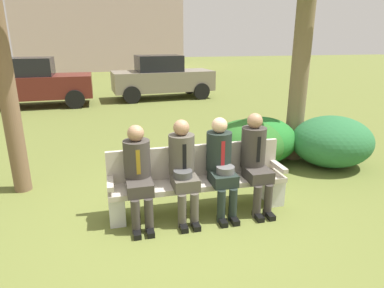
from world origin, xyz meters
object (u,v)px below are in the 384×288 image
Objects in this scene: building_backdrop at (99,0)px; seated_man_rightmost at (255,157)px; shrub_mid_lawn at (248,143)px; shrub_far_lawn at (332,141)px; seated_man_centerright at (221,162)px; seated_man_centerleft at (183,165)px; park_bench at (198,180)px; parked_car_near at (32,83)px; parked_car_far at (162,77)px; seated_man_leftmost at (138,170)px; shrub_near_bench at (260,140)px.

seated_man_rightmost is at bearing -85.43° from building_backdrop.
shrub_far_lawn is (1.54, -0.34, 0.03)m from shrub_mid_lawn.
seated_man_centerleft is at bearing 179.99° from seated_man_centerright.
park_bench is 0.40m from seated_man_centerleft.
shrub_far_lawn is at bearing -49.15° from parked_car_near.
parked_car_far reaches higher than seated_man_centerleft.
parked_car_far is at bearing 88.57° from seated_man_rightmost.
parked_car_near is at bearing -172.70° from parked_car_far.
building_backdrop is (-4.09, 23.85, 4.74)m from shrub_far_lawn.
seated_man_leftmost is 0.32× the size of parked_car_near.
seated_man_rightmost is 0.34× the size of parked_car_near.
park_bench is 9.20m from parked_car_far.
building_backdrop is (-1.22, 24.88, 4.77)m from park_bench.
seated_man_rightmost is (1.60, 0.01, 0.03)m from seated_man_leftmost.
seated_man_centerleft is 0.33× the size of parked_car_near.
park_bench is 1.85× the size of seated_man_centerright.
seated_man_rightmost is 25.48m from building_backdrop.
seated_man_centerleft is at bearing -159.56° from shrub_far_lawn.
seated_man_centerright is at bearing -129.60° from shrub_near_bench.
shrub_far_lawn is 8.33m from parked_car_far.
building_backdrop is at bearing 98.07° from parked_car_far.
seated_man_centerleft is at bearing -179.52° from seated_man_rightmost.
parked_car_far is at bearing 85.48° from seated_man_centerright.
shrub_mid_lawn is 0.36× the size of parked_car_near.
seated_man_rightmost reaches higher than seated_man_centerright.
seated_man_rightmost is 0.33× the size of parked_car_far.
parked_car_near is 4.68m from parked_car_far.
building_backdrop reaches higher than parked_car_near.
seated_man_rightmost is 9.72m from parked_car_near.
seated_man_centerleft is 0.94× the size of shrub_near_bench.
shrub_far_lawn is 9.94m from parked_car_near.
seated_man_centerleft is 0.93× the size of shrub_mid_lawn.
shrub_near_bench is 1.31m from shrub_far_lawn.
shrub_mid_lawn is (1.33, 1.37, -0.00)m from park_bench.
seated_man_centerleft is at bearing -97.70° from parked_car_far.
park_bench is at bearing -134.16° from shrub_mid_lawn.
seated_man_leftmost is at bearing -89.08° from building_backdrop.
building_backdrop reaches higher than parked_car_far.
seated_man_centerleft is 0.98× the size of seated_man_rightmost.
building_backdrop is (-2.55, 23.51, 4.77)m from shrub_mid_lawn.
parked_car_near is (-3.39, 8.67, 0.11)m from seated_man_centerleft.
seated_man_centerleft is 2.19m from shrub_mid_lawn.
parked_car_near is at bearing 130.85° from shrub_far_lawn.
shrub_far_lawn is 0.38× the size of parked_car_near.
shrub_far_lawn is at bearing 19.65° from park_bench.
shrub_mid_lawn is 0.35× the size of parked_car_far.
shrub_far_lawn is 0.37× the size of parked_car_far.
seated_man_centerright is at bearing -155.89° from shrub_far_lawn.
park_bench is 0.87m from seated_man_leftmost.
seated_man_leftmost is 0.91× the size of shrub_mid_lawn.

